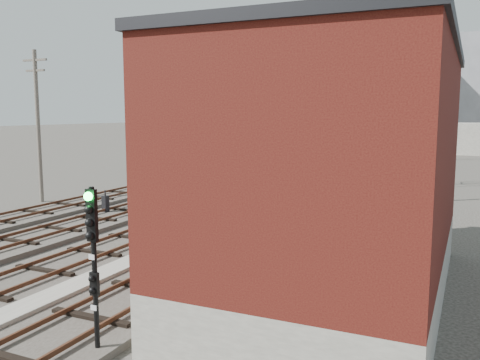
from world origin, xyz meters
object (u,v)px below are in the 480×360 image
Objects in this scene: signal_mast at (93,260)px; car_grey at (215,153)px; switch_stand at (106,204)px; car_silver at (233,154)px; site_trailer at (283,157)px; car_red at (208,163)px.

signal_mast is 0.88× the size of car_grey.
car_silver reaches higher than switch_stand.
switch_stand is 0.29× the size of car_grey.
site_trailer is 1.30× the size of car_silver.
car_silver is 1.11× the size of car_grey.
switch_stand reaches higher than car_red.
car_red is at bearing -148.69° from car_silver.
switch_stand reaches higher than car_grey.
car_grey is (-5.31, 11.67, -0.03)m from car_red.
car_silver is at bearing -117.98° from car_grey.
signal_mast is 16.07m from switch_stand.
signal_mast is at bearing -143.27° from car_grey.
car_silver is (-7.76, 5.46, -0.46)m from site_trailer.
car_red is at bearing 109.10° from switch_stand.
car_grey is at bearing 113.02° from switch_stand.
site_trailer is at bearing 103.57° from signal_mast.
car_silver is 5.18m from car_grey.
site_trailer is at bearing 92.37° from switch_stand.
site_trailer is 1.44× the size of car_grey.
signal_mast is 3.06× the size of switch_stand.
switch_stand is 30.14m from car_silver.
signal_mast is 37.51m from site_trailer.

